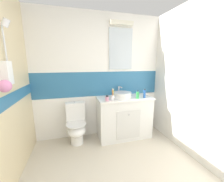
# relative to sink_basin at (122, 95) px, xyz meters

# --- Properties ---
(ground_plane) EXTENTS (3.20, 3.48, 0.04)m
(ground_plane) POSITION_rel_sink_basin_xyz_m (-0.40, -0.94, -0.93)
(ground_plane) COLOR beige
(wall_back_tiled) EXTENTS (3.20, 0.20, 2.50)m
(wall_back_tiled) POSITION_rel_sink_basin_xyz_m (-0.39, 0.31, 0.36)
(wall_back_tiled) COLOR white
(wall_back_tiled) RESTS_ON ground_plane
(wall_right_plain) EXTENTS (0.10, 3.48, 2.50)m
(wall_right_plain) POSITION_rel_sink_basin_xyz_m (0.95, -0.94, 0.34)
(wall_right_plain) COLOR white
(wall_right_plain) RESTS_ON ground_plane
(vanity_cabinet) EXTENTS (1.09, 0.55, 0.85)m
(vanity_cabinet) POSITION_rel_sink_basin_xyz_m (0.04, -0.00, -0.48)
(vanity_cabinet) COLOR silver
(vanity_cabinet) RESTS_ON ground_plane
(sink_basin) EXTENTS (0.37, 0.41, 0.20)m
(sink_basin) POSITION_rel_sink_basin_xyz_m (0.00, 0.00, 0.00)
(sink_basin) COLOR white
(sink_basin) RESTS_ON vanity_cabinet
(toilet) EXTENTS (0.37, 0.50, 0.79)m
(toilet) POSITION_rel_sink_basin_xyz_m (-0.92, 0.02, -0.54)
(toilet) COLOR white
(toilet) RESTS_ON ground_plane
(toothbrush_cup) EXTENTS (0.07, 0.07, 0.22)m
(toothbrush_cup) POSITION_rel_sink_basin_xyz_m (-0.25, -0.16, 0.00)
(toothbrush_cup) COLOR white
(toothbrush_cup) RESTS_ON vanity_cabinet
(soap_dispenser) EXTENTS (0.06, 0.06, 0.17)m
(soap_dispenser) POSITION_rel_sink_basin_xyz_m (0.25, -0.18, 0.01)
(soap_dispenser) COLOR green
(soap_dispenser) RESTS_ON vanity_cabinet
(deodorant_spray_can) EXTENTS (0.05, 0.05, 0.18)m
(deodorant_spray_can) POSITION_rel_sink_basin_xyz_m (0.41, -0.16, 0.03)
(deodorant_spray_can) COLOR #2659B2
(deodorant_spray_can) RESTS_ON vanity_cabinet
(hair_gel_jar) EXTENTS (0.07, 0.07, 0.10)m
(hair_gel_jar) POSITION_rel_sink_basin_xyz_m (-0.35, -0.17, -0.01)
(hair_gel_jar) COLOR pink
(hair_gel_jar) RESTS_ON vanity_cabinet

